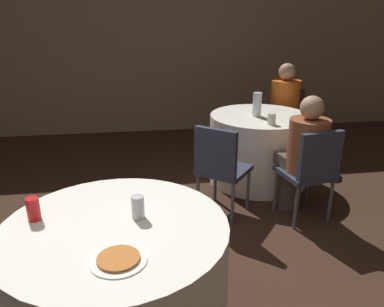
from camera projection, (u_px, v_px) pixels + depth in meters
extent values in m
cube|color=gray|center=(135.00, 37.00, 5.38)|extent=(16.00, 0.06, 2.80)
cylinder|color=white|center=(119.00, 285.00, 1.99)|extent=(1.15, 1.15, 0.73)
cylinder|color=white|center=(259.00, 148.00, 4.02)|extent=(1.05, 1.05, 0.73)
cube|color=#2D3347|center=(283.00, 124.00, 4.69)|extent=(0.56, 0.56, 0.04)
cube|color=#2D3347|center=(288.00, 104.00, 4.76)|extent=(0.33, 0.27, 0.40)
cylinder|color=#4C4C51|center=(291.00, 147.00, 4.55)|extent=(0.03, 0.03, 0.40)
cylinder|color=#4C4C51|center=(264.00, 142.00, 4.70)|extent=(0.03, 0.03, 0.40)
cylinder|color=#4C4C51|center=(298.00, 139.00, 4.82)|extent=(0.03, 0.03, 0.40)
cylinder|color=#4C4C51|center=(272.00, 135.00, 4.98)|extent=(0.03, 0.03, 0.40)
cube|color=#2D3347|center=(305.00, 173.00, 3.25)|extent=(0.46, 0.46, 0.04)
cube|color=#2D3347|center=(321.00, 156.00, 3.01)|extent=(0.38, 0.11, 0.40)
cylinder|color=#4C4C51|center=(275.00, 190.00, 3.43)|extent=(0.03, 0.03, 0.40)
cylinder|color=#4C4C51|center=(307.00, 185.00, 3.53)|extent=(0.03, 0.03, 0.40)
cylinder|color=#4C4C51|center=(296.00, 207.00, 3.12)|extent=(0.03, 0.03, 0.40)
cylinder|color=#4C4C51|center=(330.00, 202.00, 3.22)|extent=(0.03, 0.03, 0.40)
cube|color=#2D3347|center=(224.00, 170.00, 3.32)|extent=(0.56, 0.56, 0.04)
cube|color=#2D3347|center=(215.00, 152.00, 3.10)|extent=(0.33, 0.28, 0.40)
cylinder|color=#4C4C51|center=(215.00, 181.00, 3.61)|extent=(0.03, 0.03, 0.40)
cylinder|color=#4C4C51|center=(248.00, 189.00, 3.45)|extent=(0.03, 0.03, 0.40)
cylinder|color=#4C4C51|center=(198.00, 195.00, 3.34)|extent=(0.03, 0.03, 0.40)
cylinder|color=#4C4C51|center=(233.00, 204.00, 3.18)|extent=(0.03, 0.03, 0.40)
cylinder|color=black|center=(276.00, 144.00, 4.58)|extent=(0.24, 0.24, 0.44)
cube|color=black|center=(280.00, 121.00, 4.57)|extent=(0.46, 0.46, 0.12)
cylinder|color=orange|center=(285.00, 102.00, 4.59)|extent=(0.35, 0.35, 0.53)
sphere|color=tan|center=(287.00, 72.00, 4.46)|extent=(0.20, 0.20, 0.20)
cylinder|color=#4C4238|center=(289.00, 184.00, 3.51)|extent=(0.24, 0.24, 0.44)
cube|color=#4C4238|center=(298.00, 161.00, 3.32)|extent=(0.37, 0.37, 0.12)
cylinder|color=brown|center=(308.00, 146.00, 3.16)|extent=(0.34, 0.34, 0.46)
sphere|color=tan|center=(312.00, 108.00, 3.04)|extent=(0.20, 0.20, 0.20)
cylinder|color=white|center=(119.00, 260.00, 1.59)|extent=(0.25, 0.25, 0.01)
cylinder|color=#BC6628|center=(119.00, 258.00, 1.59)|extent=(0.18, 0.18, 0.01)
cylinder|color=silver|center=(138.00, 207.00, 1.91)|extent=(0.07, 0.07, 0.12)
cylinder|color=red|center=(34.00, 209.00, 1.89)|extent=(0.07, 0.07, 0.12)
cylinder|color=silver|center=(257.00, 104.00, 3.82)|extent=(0.09, 0.09, 0.24)
cylinder|color=silver|center=(272.00, 119.00, 3.55)|extent=(0.08, 0.08, 0.11)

